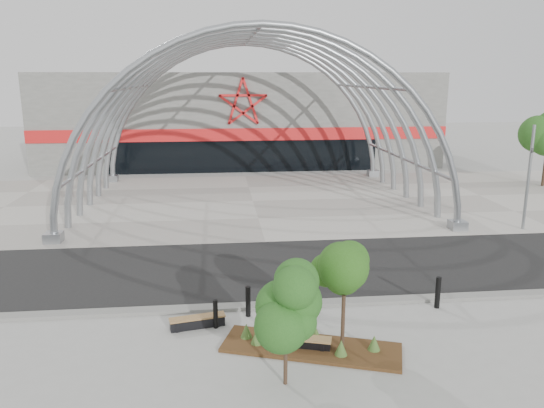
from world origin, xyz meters
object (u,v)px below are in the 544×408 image
at_px(street_tree_1, 345,273).
at_px(bollard_2, 300,288).
at_px(street_tree_0, 286,300).
at_px(bench_0, 197,322).
at_px(bench_1, 299,343).
at_px(signal_pole, 529,176).

distance_m(street_tree_1, bollard_2, 3.92).
xyz_separation_m(street_tree_0, bollard_2, (1.16, 4.94, -1.77)).
bearing_deg(street_tree_1, bench_0, 156.12).
relative_size(street_tree_0, bollard_2, 2.98).
relative_size(bench_1, bollard_2, 1.74).
bearing_deg(street_tree_0, bench_0, 124.49).
bearing_deg(bollard_2, bench_1, -99.22).
distance_m(signal_pole, bench_1, 17.48).
bearing_deg(signal_pole, bench_0, -150.44).
height_order(signal_pole, bench_1, signal_pole).
xyz_separation_m(signal_pole, bench_1, (-13.37, -10.96, -2.62)).
relative_size(signal_pole, street_tree_1, 1.63).
bearing_deg(bench_0, bollard_2, 23.61).
bearing_deg(bench_1, street_tree_1, -8.20).
xyz_separation_m(street_tree_1, bollard_2, (-0.70, 3.39, -1.83)).
bearing_deg(bench_1, signal_pole, 39.33).
xyz_separation_m(street_tree_1, bench_1, (-1.22, 0.18, -2.18)).
xyz_separation_m(bench_0, bollard_2, (3.50, 1.53, 0.36)).
bearing_deg(bench_1, street_tree_0, -110.15).
height_order(street_tree_0, bollard_2, street_tree_0).
bearing_deg(bench_1, bench_0, 150.52).
distance_m(bench_0, bollard_2, 3.84).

